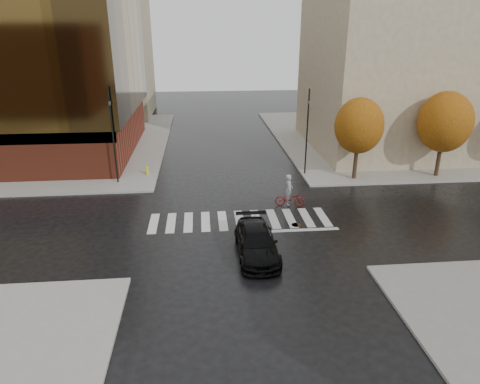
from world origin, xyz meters
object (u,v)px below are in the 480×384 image
object	(u,v)px
sedan	(256,242)
fire_hydrant	(147,170)
traffic_light_nw	(112,130)
traffic_light_ne	(307,127)
cyclist	(289,195)

from	to	relation	value
sedan	fire_hydrant	xyz separation A→B (m)	(-7.39, 14.03, -0.23)
traffic_light_nw	traffic_light_ne	world-z (taller)	traffic_light_nw
traffic_light_ne	fire_hydrant	xyz separation A→B (m)	(-13.19, 1.00, -3.58)
cyclist	fire_hydrant	bearing A→B (deg)	67.92
cyclist	traffic_light_ne	xyz separation A→B (m)	(2.65, 6.50, 3.32)
sedan	traffic_light_nw	bearing A→B (deg)	127.35
sedan	cyclist	distance (m)	7.25
sedan	traffic_light_nw	xyz separation A→B (m)	(-9.50, 12.24, 3.61)
sedan	fire_hydrant	world-z (taller)	sedan
cyclist	traffic_light_nw	xyz separation A→B (m)	(-12.65, 5.71, 3.58)
sedan	cyclist	bearing A→B (deg)	63.82
traffic_light_nw	fire_hydrant	xyz separation A→B (m)	(2.11, 1.79, -3.84)
cyclist	traffic_light_nw	bearing A→B (deg)	79.07
sedan	cyclist	size ratio (longest dim) A/B	2.26
traffic_light_ne	fire_hydrant	bearing A→B (deg)	0.60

